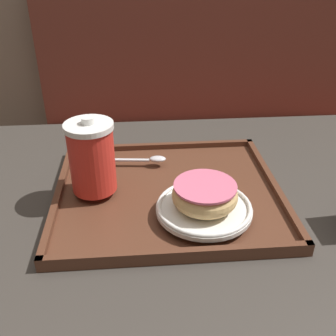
{
  "coord_description": "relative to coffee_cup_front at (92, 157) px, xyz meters",
  "views": [
    {
      "loc": [
        -0.08,
        -0.62,
        1.14
      ],
      "look_at": [
        -0.03,
        0.01,
        0.77
      ],
      "focal_mm": 42.0,
      "sensor_mm": 36.0,
      "label": 1
    }
  ],
  "objects": [
    {
      "name": "booth_bench",
      "position": [
        0.39,
        0.85,
        -0.48
      ],
      "size": [
        1.39,
        0.44,
        1.0
      ],
      "color": "brown",
      "rests_on": "ground_plane"
    },
    {
      "name": "cafe_table",
      "position": [
        0.17,
        -0.02,
        -0.24
      ],
      "size": [
        1.07,
        0.76,
        0.71
      ],
      "color": "#38332D",
      "rests_on": "ground_plane"
    },
    {
      "name": "serving_tray",
      "position": [
        0.14,
        -0.0,
        -0.08
      ],
      "size": [
        0.43,
        0.38,
        0.02
      ],
      "color": "#512D1E",
      "rests_on": "cafe_table"
    },
    {
      "name": "coffee_cup_front",
      "position": [
        0.0,
        0.0,
        0.0
      ],
      "size": [
        0.09,
        0.09,
        0.15
      ],
      "color": "red",
      "rests_on": "serving_tray"
    },
    {
      "name": "plate_with_chocolate_donut",
      "position": [
        0.2,
        -0.09,
        -0.06
      ],
      "size": [
        0.17,
        0.17,
        0.01
      ],
      "color": "white",
      "rests_on": "serving_tray"
    },
    {
      "name": "donut_chocolate_glazed",
      "position": [
        0.2,
        -0.09,
        -0.03
      ],
      "size": [
        0.11,
        0.11,
        0.04
      ],
      "color": "#DBB270",
      "rests_on": "plate_with_chocolate_donut"
    },
    {
      "name": "spoon",
      "position": [
        0.11,
        0.1,
        -0.06
      ],
      "size": [
        0.13,
        0.03,
        0.01
      ],
      "rotation": [
        0.0,
        0.0,
        6.18
      ],
      "color": "silver",
      "rests_on": "serving_tray"
    }
  ]
}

